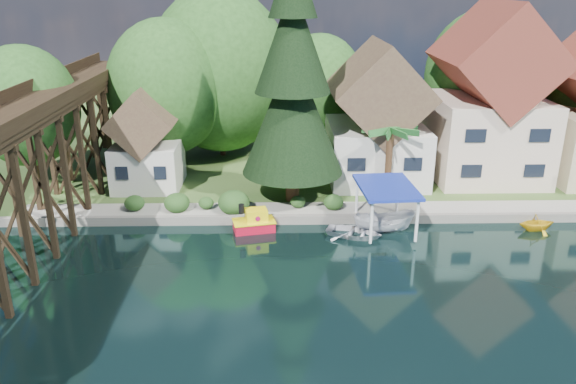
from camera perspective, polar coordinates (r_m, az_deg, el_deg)
name	(u,v)px	position (r m, az deg, el deg)	size (l,w,h in m)	color
ground	(295,282)	(31.54, 0.74, -9.10)	(140.00, 140.00, 0.00)	black
bank	(285,128)	(63.29, -0.28, 6.50)	(140.00, 52.00, 0.50)	#2C4B1E
seawall	(349,219)	(38.88, 6.26, -2.75)	(60.00, 0.40, 0.62)	slate
promenade	(375,209)	(40.28, 8.87, -1.69)	(50.00, 2.60, 0.06)	gray
trestle_bridge	(28,164)	(37.30, -24.92, 2.64)	(4.12, 44.18, 9.30)	black
house_left	(377,123)	(45.35, 9.04, 6.95)	(7.64, 8.64, 11.02)	beige
house_center	(489,105)	(47.95, 19.78, 8.30)	(8.65, 9.18, 13.89)	beige
shed	(147,145)	(44.66, -14.17, 4.62)	(5.09, 5.40, 7.85)	beige
bg_trees	(299,85)	(49.39, 1.14, 10.84)	(49.90, 13.30, 10.57)	#382314
shrubs	(225,201)	(39.53, -6.37, -0.90)	(15.76, 2.47, 1.70)	#1C3F17
conifer	(293,83)	(39.25, 0.48, 11.00)	(7.25, 7.25, 17.85)	#382314
palm_tree	(391,132)	(41.15, 10.38, 5.98)	(4.80, 4.80, 5.71)	#382314
tugboat	(254,222)	(37.48, -3.43, -3.09)	(3.01, 2.05, 2.00)	#B60C25
boat_white_a	(354,231)	(36.91, 6.73, -3.96)	(2.60, 3.64, 0.75)	white
boat_canopy	(385,213)	(37.40, 9.83, -2.07)	(4.22, 5.33, 3.29)	silver
boat_yellow	(537,221)	(40.97, 23.97, -2.75)	(2.09, 2.42, 1.28)	yellow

